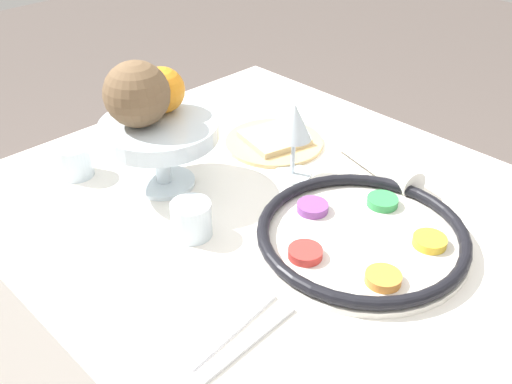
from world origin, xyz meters
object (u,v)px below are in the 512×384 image
coconut (137,94)px  napkin_roll (378,161)px  orange_fruit (162,90)px  bread_plate (274,141)px  seder_plate (362,235)px  fruit_stand (160,135)px  wine_glass (294,125)px  cup_near (74,161)px  cup_far (191,219)px

coconut → napkin_roll: (-0.26, -0.34, -0.16)m
orange_fruit → bread_plate: 0.28m
seder_plate → fruit_stand: (0.36, 0.12, 0.09)m
wine_glass → fruit_stand: 0.24m
fruit_stand → orange_fruit: (0.03, -0.03, 0.07)m
orange_fruit → coconut: bearing=102.4°
fruit_stand → cup_near: size_ratio=3.18×
wine_glass → napkin_roll: 0.18m
wine_glass → cup_far: 0.26m
cup_near → seder_plate: bearing=-156.5°
bread_plate → cup_near: (0.18, 0.35, 0.02)m
cup_far → seder_plate: bearing=-139.1°
orange_fruit → cup_near: size_ratio=1.24×
fruit_stand → cup_near: 0.19m
orange_fruit → cup_near: 0.22m
wine_glass → cup_far: (-0.01, 0.25, -0.07)m
wine_glass → cup_near: wine_glass is taller
seder_plate → cup_near: 0.54m
coconut → cup_far: size_ratio=1.71×
fruit_stand → cup_far: size_ratio=3.18×
coconut → bread_plate: coconut is taller
fruit_stand → orange_fruit: bearing=-49.4°
coconut → cup_far: 0.23m
seder_plate → fruit_stand: bearing=18.5°
wine_glass → napkin_roll: wine_glass is taller
coconut → wine_glass: bearing=-125.7°
coconut → cup_far: coconut is taller
seder_plate → orange_fruit: orange_fruit is taller
orange_fruit → cup_near: (0.11, 0.13, -0.14)m
fruit_stand → cup_near: (0.14, 0.10, -0.07)m
wine_glass → fruit_stand: (0.14, 0.19, -0.00)m
fruit_stand → cup_far: bearing=159.0°
napkin_roll → cup_near: size_ratio=3.14×
bread_plate → cup_near: 0.39m
wine_glass → cup_near: size_ratio=2.23×
wine_glass → fruit_stand: size_ratio=0.70×
cup_near → fruit_stand: bearing=-145.4°
seder_plate → coconut: 0.43m
fruit_stand → bread_plate: (-0.03, -0.25, -0.09)m
seder_plate → wine_glass: 0.24m
orange_fruit → seder_plate: bearing=-167.4°
seder_plate → orange_fruit: size_ratio=4.12×
orange_fruit → coconut: (-0.01, 0.06, 0.02)m
bread_plate → cup_near: bearing=63.4°
wine_glass → napkin_roll: (-0.11, -0.12, -0.08)m
coconut → fruit_stand: bearing=-119.6°
napkin_roll → cup_near: bearing=46.5°
wine_glass → orange_fruit: size_ratio=1.80×
coconut → cup_near: coconut is taller
cup_near → coconut: bearing=-150.7°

